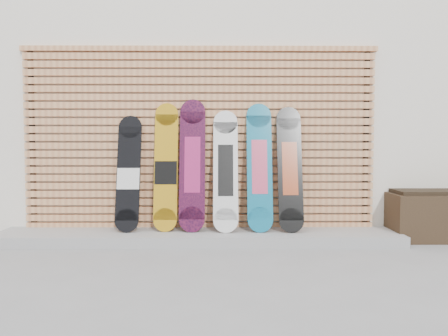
{
  "coord_description": "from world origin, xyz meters",
  "views": [
    {
      "loc": [
        0.11,
        -4.3,
        1.11
      ],
      "look_at": [
        0.15,
        0.75,
        0.85
      ],
      "focal_mm": 35.0,
      "sensor_mm": 36.0,
      "label": 1
    }
  ],
  "objects": [
    {
      "name": "planter_box",
      "position": [
        2.76,
        0.78,
        0.29
      ],
      "size": [
        1.31,
        0.54,
        0.59
      ],
      "color": "black",
      "rests_on": "ground"
    },
    {
      "name": "snowboard_0",
      "position": [
        -0.97,
        0.77,
        0.78
      ],
      "size": [
        0.27,
        0.34,
        1.35
      ],
      "color": "black",
      "rests_on": "concrete_step"
    },
    {
      "name": "snowboard_5",
      "position": [
        0.91,
        0.76,
        0.84
      ],
      "size": [
        0.29,
        0.37,
        1.45
      ],
      "color": "black",
      "rests_on": "concrete_step"
    },
    {
      "name": "building",
      "position": [
        0.5,
        3.5,
        1.8
      ],
      "size": [
        12.0,
        5.0,
        3.6
      ],
      "primitive_type": "cube",
      "color": "silver",
      "rests_on": "ground"
    },
    {
      "name": "snowboard_4",
      "position": [
        0.56,
        0.77,
        0.86
      ],
      "size": [
        0.29,
        0.35,
        1.49
      ],
      "color": "#0E6588",
      "rests_on": "concrete_step"
    },
    {
      "name": "snowboard_3",
      "position": [
        0.16,
        0.76,
        0.82
      ],
      "size": [
        0.29,
        0.37,
        1.41
      ],
      "color": "silver",
      "rests_on": "concrete_step"
    },
    {
      "name": "slat_wall",
      "position": [
        -0.15,
        0.97,
        1.21
      ],
      "size": [
        4.26,
        0.08,
        2.29
      ],
      "color": "tan",
      "rests_on": "ground"
    },
    {
      "name": "snowboard_2",
      "position": [
        -0.22,
        0.78,
        0.89
      ],
      "size": [
        0.3,
        0.33,
        1.54
      ],
      "color": "black",
      "rests_on": "concrete_step"
    },
    {
      "name": "ground",
      "position": [
        0.0,
        0.0,
        0.0
      ],
      "size": [
        80.0,
        80.0,
        0.0
      ],
      "primitive_type": "plane",
      "color": "gray",
      "rests_on": "ground"
    },
    {
      "name": "snowboard_1",
      "position": [
        -0.53,
        0.8,
        0.86
      ],
      "size": [
        0.27,
        0.3,
        1.5
      ],
      "color": "#B58213",
      "rests_on": "concrete_step"
    },
    {
      "name": "concrete_step",
      "position": [
        -0.15,
        0.68,
        0.06
      ],
      "size": [
        4.6,
        0.7,
        0.12
      ],
      "primitive_type": "cube",
      "color": "gray",
      "rests_on": "ground"
    }
  ]
}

